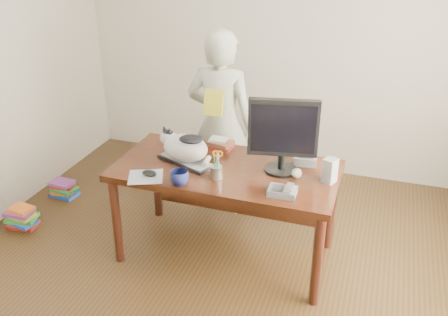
% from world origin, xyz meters
% --- Properties ---
extents(room, '(4.50, 4.50, 4.50)m').
position_xyz_m(room, '(0.00, 0.00, 1.35)').
color(room, black).
rests_on(room, ground).
extents(desk, '(1.60, 0.80, 0.75)m').
position_xyz_m(desk, '(0.00, 0.68, 0.60)').
color(desk, black).
rests_on(desk, ground).
extents(keyboard, '(0.47, 0.33, 0.03)m').
position_xyz_m(keyboard, '(-0.31, 0.59, 0.76)').
color(keyboard, black).
rests_on(keyboard, desk).
extents(cat, '(0.43, 0.32, 0.25)m').
position_xyz_m(cat, '(-0.32, 0.59, 0.88)').
color(cat, silver).
rests_on(cat, keyboard).
extents(monitor, '(0.48, 0.28, 0.54)m').
position_xyz_m(monitor, '(0.39, 0.66, 1.06)').
color(monitor, black).
rests_on(monitor, desk).
extents(pen_cup, '(0.10, 0.10, 0.22)m').
position_xyz_m(pen_cup, '(-0.01, 0.42, 0.81)').
color(pen_cup, gray).
rests_on(pen_cup, desk).
extents(mousepad, '(0.30, 0.29, 0.01)m').
position_xyz_m(mousepad, '(-0.48, 0.29, 0.75)').
color(mousepad, '#B5BAC2').
rests_on(mousepad, desk).
extents(mouse, '(0.12, 0.10, 0.04)m').
position_xyz_m(mouse, '(-0.46, 0.31, 0.77)').
color(mouse, black).
rests_on(mouse, mousepad).
extents(coffee_mug, '(0.18, 0.18, 0.10)m').
position_xyz_m(coffee_mug, '(-0.22, 0.26, 0.80)').
color(coffee_mug, '#0D1237').
rests_on(coffee_mug, desk).
extents(phone, '(0.18, 0.16, 0.08)m').
position_xyz_m(phone, '(0.47, 0.35, 0.78)').
color(phone, slate).
rests_on(phone, desk).
extents(speaker, '(0.11, 0.11, 0.17)m').
position_xyz_m(speaker, '(0.73, 0.62, 0.84)').
color(speaker, '#9B9C9E').
rests_on(speaker, desk).
extents(baseball, '(0.07, 0.07, 0.07)m').
position_xyz_m(baseball, '(0.51, 0.61, 0.79)').
color(baseball, '#ECE7CC').
rests_on(baseball, desk).
extents(book_stack, '(0.22, 0.18, 0.08)m').
position_xyz_m(book_stack, '(-0.15, 0.90, 0.78)').
color(book_stack, '#4E1615').
rests_on(book_stack, desk).
extents(calculator, '(0.19, 0.24, 0.07)m').
position_xyz_m(calculator, '(0.52, 0.89, 0.78)').
color(calculator, slate).
rests_on(calculator, desk).
extents(person, '(0.59, 0.39, 1.61)m').
position_xyz_m(person, '(-0.26, 1.25, 0.80)').
color(person, white).
rests_on(person, ground).
extents(held_book, '(0.15, 0.09, 0.21)m').
position_xyz_m(held_book, '(-0.26, 1.08, 1.05)').
color(held_book, gold).
rests_on(held_book, person).
extents(book_pile_a, '(0.27, 0.22, 0.18)m').
position_xyz_m(book_pile_a, '(-1.75, 0.40, 0.09)').
color(book_pile_a, '#A52017').
rests_on(book_pile_a, ground).
extents(book_pile_b, '(0.26, 0.20, 0.15)m').
position_xyz_m(book_pile_b, '(-1.72, 0.95, 0.07)').
color(book_pile_b, '#1C44AA').
rests_on(book_pile_b, ground).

